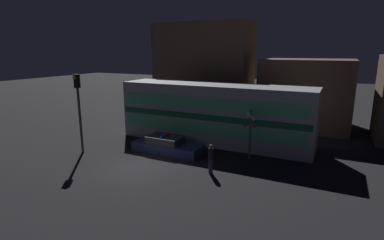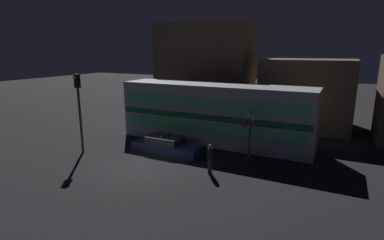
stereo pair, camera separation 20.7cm
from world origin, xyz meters
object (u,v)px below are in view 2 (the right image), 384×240
Objects in this scene: crossing_signal_near at (250,131)px; police_car at (167,146)px; train at (214,114)px; pedestrian at (210,159)px; traffic_light_corner at (79,104)px.

police_car is at bearing -168.29° from crossing_signal_near.
train is 4.35m from crossing_signal_near.
pedestrian is (2.17, -5.78, -1.34)m from train.
police_car is 4.68m from pedestrian.
pedestrian is 3.64m from crossing_signal_near.
police_car is 1.52× the size of crossing_signal_near.
police_car is 2.87× the size of pedestrian.
train is 8.49× the size of pedestrian.
crossing_signal_near reaches higher than pedestrian.
train is at bearing 61.86° from police_car.
pedestrian is at bearing -112.45° from crossing_signal_near.
crossing_signal_near is at bearing -36.03° from train.
pedestrian is at bearing -69.39° from train.
train is 2.72× the size of traffic_light_corner.
police_car is at bearing 26.97° from traffic_light_corner.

